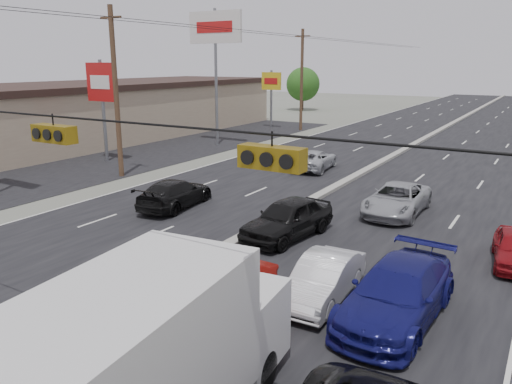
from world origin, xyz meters
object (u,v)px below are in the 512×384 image
at_px(utility_pole_left_b, 116,92).
at_px(pole_sign_mid, 102,88).
at_px(tree_left_far, 303,84).
at_px(utility_pole_left_c, 302,80).
at_px(box_truck, 153,362).
at_px(pole_sign_far, 271,86).
at_px(queue_car_b, 323,279).
at_px(queue_car_d, 397,294).
at_px(queue_car_a, 288,219).
at_px(queue_car_c, 397,200).
at_px(oncoming_far, 314,160).
at_px(red_sedan, 211,297).
at_px(pole_sign_billboard, 215,36).
at_px(oncoming_near, 175,194).

distance_m(utility_pole_left_b, pole_sign_mid, 5.41).
distance_m(pole_sign_mid, tree_left_far, 42.32).
height_order(utility_pole_left_c, box_truck, utility_pole_left_c).
height_order(pole_sign_far, tree_left_far, tree_left_far).
distance_m(utility_pole_left_b, queue_car_b, 19.94).
distance_m(tree_left_far, queue_car_d, 61.27).
bearing_deg(queue_car_a, box_truck, -66.08).
height_order(pole_sign_mid, pole_sign_far, pole_sign_mid).
bearing_deg(queue_car_c, pole_sign_far, 129.72).
distance_m(pole_sign_far, tree_left_far, 20.89).
bearing_deg(pole_sign_far, utility_pole_left_c, 0.00).
bearing_deg(oncoming_far, red_sedan, 99.79).
height_order(pole_sign_mid, tree_left_far, pole_sign_mid).
xyz_separation_m(tree_left_far, box_truck, (26.62, -60.82, -1.93)).
bearing_deg(box_truck, queue_car_a, 100.05).
xyz_separation_m(pole_sign_billboard, tree_left_far, (-7.50, 32.00, -5.15)).
bearing_deg(queue_car_a, queue_car_b, -43.42).
bearing_deg(queue_car_b, queue_car_a, 126.54).
xyz_separation_m(red_sedan, oncoming_near, (-8.01, 8.09, -0.07)).
bearing_deg(red_sedan, oncoming_near, 136.73).
relative_size(pole_sign_billboard, red_sedan, 2.42).
relative_size(box_truck, oncoming_near, 1.51).
bearing_deg(oncoming_far, queue_car_a, 103.01).
height_order(utility_pole_left_b, oncoming_far, utility_pole_left_b).
bearing_deg(pole_sign_far, queue_car_b, -58.40).
relative_size(pole_sign_billboard, oncoming_far, 2.40).
relative_size(tree_left_far, queue_car_a, 1.33).
distance_m(utility_pole_left_b, pole_sign_billboard, 13.68).
bearing_deg(pole_sign_mid, oncoming_near, -29.03).
xyz_separation_m(utility_pole_left_b, red_sedan, (15.26, -11.62, -4.36)).
relative_size(tree_left_far, queue_car_b, 1.55).
bearing_deg(tree_left_far, oncoming_far, -63.07).
height_order(queue_car_c, queue_car_d, queue_car_d).
xyz_separation_m(utility_pole_left_c, tree_left_far, (-9.50, 20.00, -1.39)).
relative_size(queue_car_a, oncoming_far, 1.01).
distance_m(queue_car_c, oncoming_far, 10.22).
height_order(tree_left_far, red_sedan, tree_left_far).
xyz_separation_m(queue_car_b, queue_car_d, (2.19, -0.06, 0.12)).
bearing_deg(oncoming_far, queue_car_c, 129.34).
bearing_deg(queue_car_c, oncoming_near, -155.36).
bearing_deg(pole_sign_billboard, utility_pole_left_b, -81.25).
height_order(pole_sign_mid, oncoming_far, pole_sign_mid).
relative_size(pole_sign_far, oncoming_near, 1.28).
xyz_separation_m(pole_sign_mid, queue_car_d, (24.00, -11.89, -4.34)).
bearing_deg(utility_pole_left_b, pole_sign_billboard, 98.75).
xyz_separation_m(pole_sign_far, queue_car_d, (23.00, -33.89, -3.63)).
bearing_deg(tree_left_far, queue_car_d, -61.71).
relative_size(queue_car_d, oncoming_far, 1.16).
height_order(utility_pole_left_b, oncoming_near, utility_pole_left_b).
height_order(queue_car_b, oncoming_near, oncoming_near).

